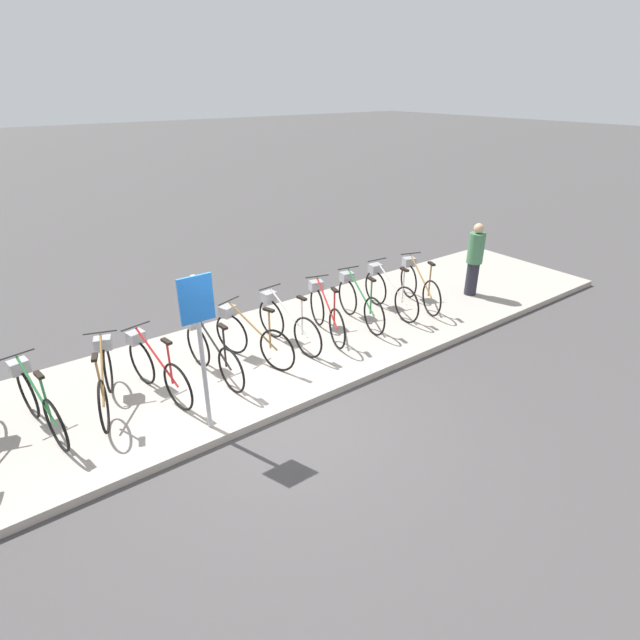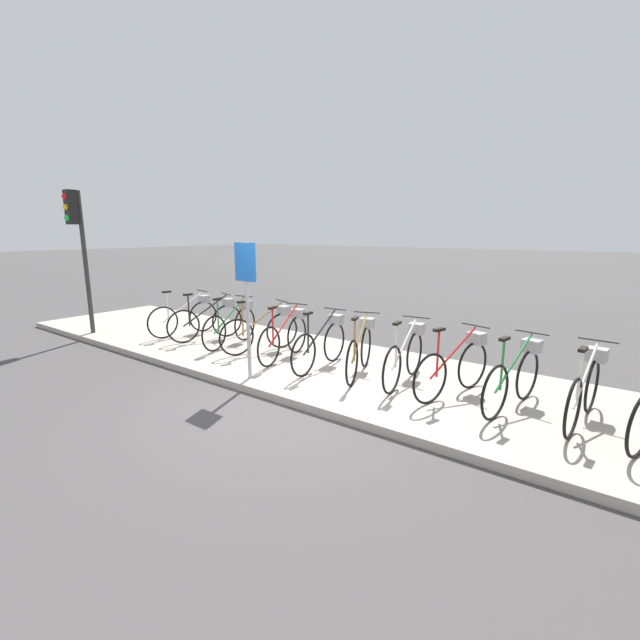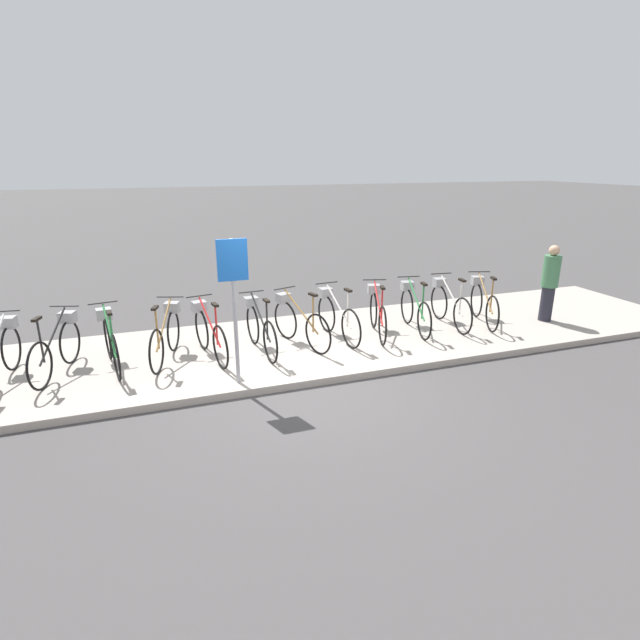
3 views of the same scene
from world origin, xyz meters
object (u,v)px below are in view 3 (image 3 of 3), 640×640
Objects in this scene: parked_bicycle_2 at (110,340)px; parked_bicycle_8 at (377,311)px; parked_bicycle_9 at (414,307)px; parked_bicycle_11 at (483,301)px; pedestrian at (550,282)px; parked_bicycle_7 at (336,315)px; parked_bicycle_6 at (298,321)px; parked_bicycle_1 at (58,346)px; parked_bicycle_10 at (449,303)px; parked_bicycle_5 at (259,326)px; parked_bicycle_3 at (166,334)px; sign_post at (234,287)px; parked_bicycle_4 at (209,331)px.

parked_bicycle_8 is (4.80, 0.01, 0.00)m from parked_bicycle_2.
parked_bicycle_9 is 1.04× the size of parked_bicycle_11.
parked_bicycle_11 is 1.04× the size of pedestrian.
parked_bicycle_11 is (3.22, -0.12, 0.00)m from parked_bicycle_7.
parked_bicycle_6 is 1.04× the size of pedestrian.
parked_bicycle_7 is (4.74, 0.05, 0.00)m from parked_bicycle_1.
parked_bicycle_11 is at bearing -7.22° from parked_bicycle_10.
parked_bicycle_5 and parked_bicycle_6 have the same top height.
parked_bicycle_5 is (1.57, -0.14, 0.00)m from parked_bicycle_3.
parked_bicycle_2 is 0.88m from parked_bicycle_3.
parked_bicycle_5 and parked_bicycle_10 have the same top height.
parked_bicycle_1 and parked_bicycle_8 have the same top height.
parked_bicycle_7 is 2.74m from sign_post.
parked_bicycle_7 is 0.83m from parked_bicycle_8.
parked_bicycle_1 is 7.20m from parked_bicycle_10.
parked_bicycle_1 and parked_bicycle_10 have the same top height.
parked_bicycle_2 is 0.99× the size of parked_bicycle_5.
sign_post reaches higher than parked_bicycle_3.
sign_post reaches higher than parked_bicycle_11.
parked_bicycle_5 is at bearing -173.28° from parked_bicycle_7.
parked_bicycle_3 is at bearing 0.65° from parked_bicycle_1.
parked_bicycle_4 is (1.57, -0.08, 0.00)m from parked_bicycle_2.
parked_bicycle_1 is 6.38m from parked_bicycle_9.
parked_bicycle_8 is at bearing 1.66° from parked_bicycle_4.
parked_bicycle_7 is 4.62m from pedestrian.
parked_bicycle_11 is (7.96, -0.07, 0.00)m from parked_bicycle_1.
parked_bicycle_7 is (0.78, 0.10, 0.00)m from parked_bicycle_6.
parked_bicycle_11 is (6.31, -0.09, 0.00)m from parked_bicycle_3.
parked_bicycle_4 is (2.34, -0.10, 0.00)m from parked_bicycle_1.
sign_post is at bearing -35.56° from parked_bicycle_2.
parked_bicycle_6 is (0.74, 0.08, 0.00)m from parked_bicycle_5.
parked_bicycle_6 is (2.31, -0.06, 0.00)m from parked_bicycle_3.
parked_bicycle_10 is (6.42, 0.04, 0.00)m from parked_bicycle_2.
sign_post is at bearing -147.10° from parked_bicycle_7.
parked_bicycle_2 is at bearing 177.35° from parked_bicycle_5.
parked_bicycle_6 is 5.38m from pedestrian.
parked_bicycle_1 is 0.97× the size of parked_bicycle_4.
sign_post reaches higher than parked_bicycle_4.
parked_bicycle_11 is at bearing -1.59° from parked_bicycle_8.
parked_bicycle_3 is 1.00× the size of parked_bicycle_11.
parked_bicycle_1 and parked_bicycle_3 have the same top height.
sign_post reaches higher than parked_bicycle_10.
parked_bicycle_10 is at bearing 1.33° from parked_bicycle_6.
parked_bicycle_10 is 0.79× the size of sign_post.
parked_bicycle_5 is at bearing -177.63° from parked_bicycle_9.
parked_bicycle_3 is at bearing 179.83° from parked_bicycle_9.
parked_bicycle_11 is at bearing 166.22° from pedestrian.
parked_bicycle_3 is 6.31m from parked_bicycle_11.
sign_post is (-2.13, -1.38, 1.04)m from parked_bicycle_7.
parked_bicycle_5 is 1.04× the size of parked_bicycle_6.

